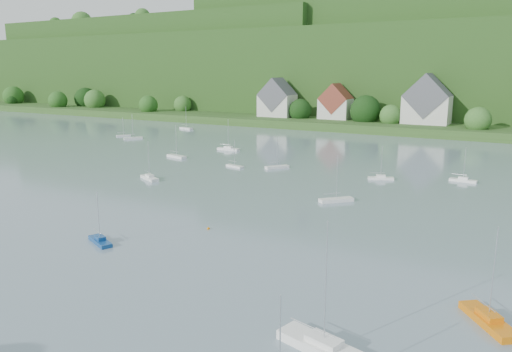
% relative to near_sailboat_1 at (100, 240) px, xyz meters
% --- Properties ---
extents(far_shore_strip, '(600.00, 60.00, 3.00)m').
position_rel_near_sailboat_1_xyz_m(far_shore_strip, '(8.00, 154.74, 1.10)').
color(far_shore_strip, '#2E521E').
rests_on(far_shore_strip, ground).
extents(forested_ridge, '(620.00, 181.22, 69.89)m').
position_rel_near_sailboat_1_xyz_m(forested_ridge, '(8.40, 223.31, 22.49)').
color(forested_ridge, '#194014').
rests_on(forested_ridge, ground).
extents(village_building_0, '(14.00, 10.40, 16.00)m').
position_rel_near_sailboat_1_xyz_m(village_building_0, '(-47.00, 141.74, 9.11)').
color(village_building_0, silver).
rests_on(village_building_0, far_shore_strip).
extents(village_building_1, '(12.00, 9.36, 14.00)m').
position_rel_near_sailboat_1_xyz_m(village_building_1, '(-22.00, 143.74, 8.35)').
color(village_building_1, silver).
rests_on(village_building_1, far_shore_strip).
extents(village_building_2, '(16.00, 11.44, 18.00)m').
position_rel_near_sailboat_1_xyz_m(village_building_2, '(13.00, 142.74, 9.87)').
color(village_building_2, silver).
rests_on(village_building_2, far_shore_strip).
extents(near_sailboat_1, '(5.20, 3.31, 6.82)m').
position_rel_near_sailboat_1_xyz_m(near_sailboat_1, '(0.00, 0.00, 0.00)').
color(near_sailboat_1, navy).
rests_on(near_sailboat_1, ground).
extents(near_sailboat_4, '(8.36, 4.22, 10.87)m').
position_rel_near_sailboat_1_xyz_m(near_sailboat_4, '(34.59, -9.30, 0.12)').
color(near_sailboat_4, white).
rests_on(near_sailboat_4, ground).
extents(near_sailboat_5, '(5.50, 6.40, 8.96)m').
position_rel_near_sailboat_1_xyz_m(near_sailboat_5, '(45.53, 2.00, 0.06)').
color(near_sailboat_5, orange).
rests_on(near_sailboat_5, ground).
extents(mooring_buoy_2, '(0.45, 0.45, 0.45)m').
position_rel_near_sailboat_1_xyz_m(mooring_buoy_2, '(33.10, -9.79, -0.40)').
color(mooring_buoy_2, orange).
rests_on(mooring_buoy_2, ground).
extents(mooring_buoy_3, '(0.39, 0.39, 0.39)m').
position_rel_near_sailboat_1_xyz_m(mooring_buoy_3, '(8.88, 11.61, -0.40)').
color(mooring_buoy_3, orange).
rests_on(mooring_buoy_3, ground).
extents(far_sailboat_cluster, '(192.81, 78.01, 8.71)m').
position_rel_near_sailboat_1_xyz_m(far_sailboat_cluster, '(17.90, 69.68, -0.03)').
color(far_sailboat_cluster, white).
rests_on(far_sailboat_cluster, ground).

